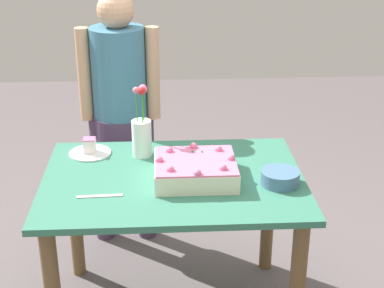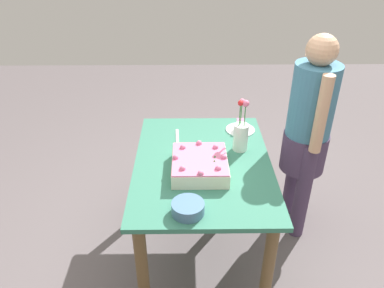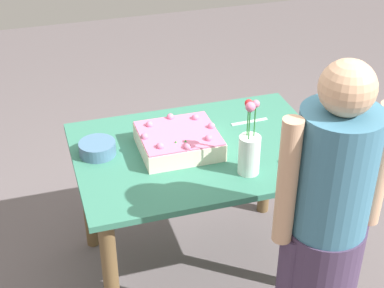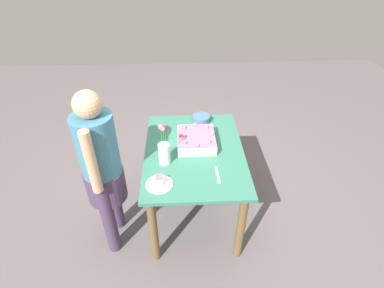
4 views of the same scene
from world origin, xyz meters
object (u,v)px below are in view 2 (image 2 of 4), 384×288
object	(u,v)px
cake_knife	(177,136)
person_standing	(308,127)
sheet_cake	(200,164)
serving_plate_with_slice	(240,128)
fruit_bowl	(188,208)
flower_vase	(241,134)

from	to	relation	value
cake_knife	person_standing	distance (m)	0.90
sheet_cake	serving_plate_with_slice	distance (m)	0.60
serving_plate_with_slice	cake_knife	size ratio (longest dim) A/B	1.06
cake_knife	fruit_bowl	world-z (taller)	fruit_bowl
sheet_cake	serving_plate_with_slice	world-z (taller)	sheet_cake
serving_plate_with_slice	person_standing	world-z (taller)	person_standing
flower_vase	person_standing	size ratio (longest dim) A/B	0.24
serving_plate_with_slice	fruit_bowl	size ratio (longest dim) A/B	1.21
cake_knife	flower_vase	xyz separation A→B (m)	(-0.18, -0.42, 0.11)
cake_knife	flower_vase	world-z (taller)	flower_vase
serving_plate_with_slice	fruit_bowl	xyz separation A→B (m)	(-0.88, 0.38, 0.01)
cake_knife	sheet_cake	bearing A→B (deg)	-163.10
cake_knife	person_standing	xyz separation A→B (m)	(-0.04, -0.90, 0.09)
sheet_cake	fruit_bowl	xyz separation A→B (m)	(-0.38, 0.07, -0.02)
sheet_cake	fruit_bowl	bearing A→B (deg)	169.13
cake_knife	fruit_bowl	xyz separation A→B (m)	(-0.80, -0.07, 0.03)
fruit_bowl	sheet_cake	bearing A→B (deg)	-10.87
serving_plate_with_slice	person_standing	size ratio (longest dim) A/B	0.14
sheet_cake	flower_vase	bearing A→B (deg)	-48.06
flower_vase	fruit_bowl	bearing A→B (deg)	150.88
fruit_bowl	person_standing	world-z (taller)	person_standing
sheet_cake	person_standing	distance (m)	0.84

